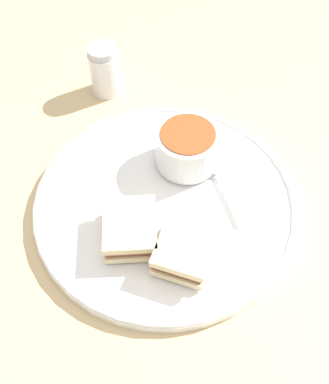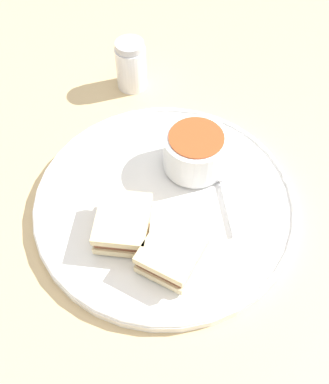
{
  "view_description": "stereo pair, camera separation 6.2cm",
  "coord_description": "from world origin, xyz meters",
  "px_view_note": "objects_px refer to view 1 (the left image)",
  "views": [
    {
      "loc": [
        0.28,
        -0.22,
        0.54
      ],
      "look_at": [
        0.0,
        0.0,
        0.03
      ],
      "focal_mm": 42.0,
      "sensor_mm": 36.0,
      "label": 1
    },
    {
      "loc": [
        0.32,
        -0.17,
        0.54
      ],
      "look_at": [
        0.0,
        0.0,
        0.03
      ],
      "focal_mm": 42.0,
      "sensor_mm": 36.0,
      "label": 2
    }
  ],
  "objects_px": {
    "sandwich_half_far": "(185,249)",
    "soup_bowl": "(187,147)",
    "spoon": "(217,173)",
    "salt_shaker": "(105,70)",
    "sandwich_half_near": "(130,229)"
  },
  "relations": [
    {
      "from": "soup_bowl",
      "to": "sandwich_half_near",
      "type": "height_order",
      "value": "soup_bowl"
    },
    {
      "from": "spoon",
      "to": "salt_shaker",
      "type": "relative_size",
      "value": 1.31
    },
    {
      "from": "sandwich_half_near",
      "to": "salt_shaker",
      "type": "relative_size",
      "value": 1.2
    },
    {
      "from": "spoon",
      "to": "soup_bowl",
      "type": "bearing_deg",
      "value": 41.53
    },
    {
      "from": "spoon",
      "to": "salt_shaker",
      "type": "distance_m",
      "value": 0.27
    },
    {
      "from": "spoon",
      "to": "sandwich_half_near",
      "type": "height_order",
      "value": "sandwich_half_near"
    },
    {
      "from": "soup_bowl",
      "to": "spoon",
      "type": "xyz_separation_m",
      "value": [
        0.05,
        0.02,
        -0.03
      ]
    },
    {
      "from": "sandwich_half_near",
      "to": "sandwich_half_far",
      "type": "xyz_separation_m",
      "value": [
        0.07,
        0.04,
        0.0
      ]
    },
    {
      "from": "sandwich_half_near",
      "to": "salt_shaker",
      "type": "xyz_separation_m",
      "value": [
        -0.27,
        0.15,
        0.01
      ]
    },
    {
      "from": "spoon",
      "to": "salt_shaker",
      "type": "bearing_deg",
      "value": 24.06
    },
    {
      "from": "salt_shaker",
      "to": "sandwich_half_near",
      "type": "bearing_deg",
      "value": -28.23
    },
    {
      "from": "soup_bowl",
      "to": "sandwich_half_far",
      "type": "bearing_deg",
      "value": -40.96
    },
    {
      "from": "spoon",
      "to": "sandwich_half_far",
      "type": "height_order",
      "value": "sandwich_half_far"
    },
    {
      "from": "sandwich_half_far",
      "to": "salt_shaker",
      "type": "xyz_separation_m",
      "value": [
        -0.34,
        0.11,
        0.01
      ]
    },
    {
      "from": "sandwich_half_far",
      "to": "soup_bowl",
      "type": "bearing_deg",
      "value": 139.04
    }
  ]
}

